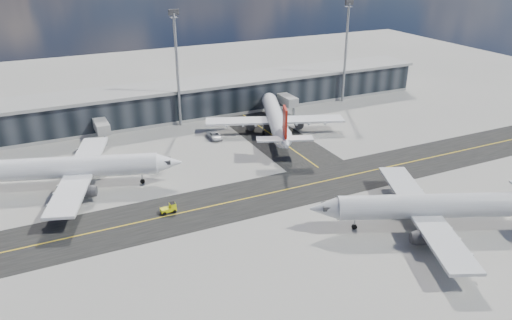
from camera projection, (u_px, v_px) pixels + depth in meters
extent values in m
plane|color=gray|center=(262.00, 206.00, 89.09)|extent=(300.00, 300.00, 0.00)
cube|color=black|center=(253.00, 197.00, 92.39)|extent=(180.00, 14.00, 0.02)
cube|color=black|center=(265.00, 130.00, 125.13)|extent=(14.00, 50.00, 0.02)
cube|color=yellow|center=(253.00, 197.00, 92.39)|extent=(180.00, 0.25, 0.01)
cube|color=yellow|center=(265.00, 130.00, 125.13)|extent=(0.25, 50.00, 0.01)
cube|color=black|center=(172.00, 103.00, 133.02)|extent=(150.00, 12.00, 8.00)
cube|color=gray|center=(171.00, 87.00, 131.26)|extent=(152.00, 13.00, 0.80)
cube|color=gray|center=(173.00, 116.00, 134.46)|extent=(150.00, 12.20, 0.80)
cube|color=gray|center=(100.00, 125.00, 118.73)|extent=(3.00, 10.00, 2.40)
cylinder|color=gray|center=(105.00, 140.00, 115.51)|extent=(0.60, 0.60, 2.40)
cube|color=gray|center=(285.00, 99.00, 138.39)|extent=(3.00, 10.00, 2.40)
cylinder|color=gray|center=(294.00, 112.00, 135.17)|extent=(0.60, 0.60, 2.40)
cylinder|color=gray|center=(177.00, 72.00, 123.22)|extent=(0.70, 0.70, 28.00)
cube|color=#2D2D30|center=(174.00, 12.00, 117.54)|extent=(2.50, 0.50, 1.40)
cylinder|color=gray|center=(346.00, 54.00, 142.88)|extent=(0.70, 0.70, 28.00)
cube|color=#2D2D30|center=(349.00, 2.00, 137.20)|extent=(2.50, 0.50, 1.40)
cylinder|color=white|center=(74.00, 167.00, 94.57)|extent=(30.96, 13.88, 4.17)
cone|color=white|center=(168.00, 163.00, 96.51)|extent=(6.26, 5.61, 4.17)
cube|color=white|center=(80.00, 172.00, 95.10)|extent=(16.19, 35.24, 0.52)
cylinder|color=#2D2D30|center=(92.00, 164.00, 101.36)|extent=(4.91, 3.66, 2.40)
cylinder|color=#2D2D30|center=(80.00, 192.00, 89.99)|extent=(4.91, 3.66, 2.40)
cube|color=#B8BABD|center=(92.00, 160.00, 101.03)|extent=(2.11, 1.06, 0.83)
cube|color=#B8BABD|center=(79.00, 188.00, 89.65)|extent=(2.11, 1.06, 0.83)
cube|color=#2D2D30|center=(165.00, 161.00, 96.29)|extent=(2.70, 2.84, 0.73)
cylinder|color=gray|center=(142.00, 178.00, 97.11)|extent=(0.32, 0.32, 2.08)
cylinder|color=black|center=(143.00, 181.00, 97.42)|extent=(1.00, 0.64, 0.94)
cylinder|color=black|center=(74.00, 177.00, 98.74)|extent=(1.25, 0.86, 1.15)
cylinder|color=black|center=(67.00, 192.00, 93.05)|extent=(1.25, 0.86, 1.15)
cylinder|color=white|center=(275.00, 118.00, 121.88)|extent=(14.45, 29.47, 4.00)
cone|color=white|center=(268.00, 98.00, 137.42)|extent=(5.52, 6.10, 4.00)
cone|color=white|center=(285.00, 141.00, 105.64)|extent=(5.88, 7.04, 4.00)
cube|color=white|center=(275.00, 120.00, 123.19)|extent=(33.56, 16.82, 0.50)
cylinder|color=#2D2D30|center=(250.00, 124.00, 124.12)|extent=(3.65, 4.75, 2.30)
cylinder|color=#2D2D30|center=(298.00, 122.00, 124.98)|extent=(3.65, 4.75, 2.30)
cube|color=#B8BABD|center=(250.00, 121.00, 123.80)|extent=(1.09, 2.01, 0.80)
cube|color=#B8BABD|center=(298.00, 119.00, 124.66)|extent=(1.09, 2.01, 0.80)
cube|color=red|center=(285.00, 122.00, 104.41)|extent=(1.92, 4.09, 6.20)
cube|color=white|center=(285.00, 139.00, 105.40)|extent=(12.22, 6.90, 0.35)
cube|color=#2D2D30|center=(269.00, 97.00, 136.80)|extent=(2.77, 2.66, 0.70)
cylinder|color=gray|center=(270.00, 113.00, 133.97)|extent=(0.31, 0.31, 2.00)
cylinder|color=black|center=(270.00, 116.00, 134.27)|extent=(0.65, 0.97, 0.90)
cylinder|color=black|center=(263.00, 133.00, 122.13)|extent=(0.86, 1.21, 1.10)
cylinder|color=black|center=(288.00, 132.00, 122.56)|extent=(0.86, 1.21, 1.10)
cylinder|color=#B8BABD|center=(429.00, 206.00, 80.93)|extent=(29.31, 15.30, 4.01)
cone|color=#B8BABD|center=(325.00, 209.00, 80.18)|extent=(6.17, 5.63, 4.01)
cube|color=#B8BABD|center=(422.00, 212.00, 81.29)|extent=(17.77, 33.40, 0.50)
cylinder|color=#2D2D30|center=(429.00, 238.00, 76.17)|extent=(4.78, 3.75, 2.31)
cylinder|color=#2D2D30|center=(404.00, 200.00, 87.19)|extent=(4.78, 3.75, 2.31)
cube|color=#B8BABD|center=(430.00, 233.00, 75.85)|extent=(2.01, 1.14, 0.80)
cube|color=#B8BABD|center=(404.00, 196.00, 86.87)|extent=(2.01, 1.14, 0.80)
cube|color=#2D2D30|center=(328.00, 206.00, 80.05)|extent=(2.70, 2.81, 0.70)
cylinder|color=gray|center=(355.00, 223.00, 81.53)|extent=(0.31, 0.31, 2.01)
cylinder|color=black|center=(354.00, 227.00, 81.83)|extent=(0.97, 0.67, 0.90)
cylinder|color=black|center=(439.00, 234.00, 79.60)|extent=(1.21, 0.89, 1.10)
cylinder|color=black|center=(426.00, 215.00, 85.11)|extent=(1.21, 0.89, 1.10)
cube|color=#DBE10B|center=(168.00, 209.00, 86.75)|extent=(2.74, 1.33, 0.63)
cube|color=#DBE10B|center=(173.00, 205.00, 86.85)|extent=(1.02, 1.20, 0.82)
cube|color=black|center=(172.00, 204.00, 86.72)|extent=(0.93, 1.15, 0.23)
cylinder|color=black|center=(172.00, 208.00, 87.75)|extent=(0.64, 0.24, 0.63)
cylinder|color=black|center=(174.00, 211.00, 86.78)|extent=(0.64, 0.24, 0.63)
cylinder|color=black|center=(162.00, 211.00, 87.00)|extent=(0.64, 0.24, 0.63)
cylinder|color=black|center=(164.00, 214.00, 86.04)|extent=(0.64, 0.24, 0.63)
imported|color=white|center=(215.00, 136.00, 119.61)|extent=(2.56, 5.52, 1.53)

